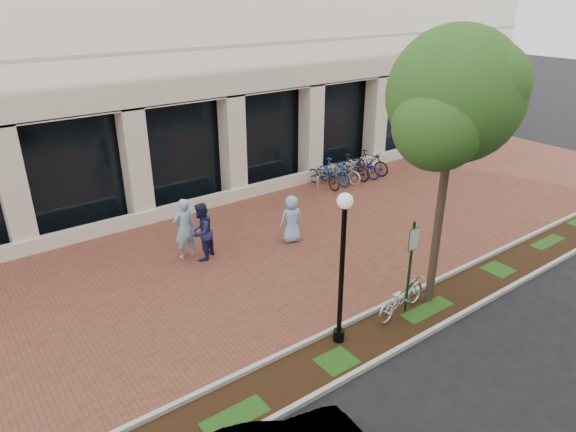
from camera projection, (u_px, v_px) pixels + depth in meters
ground at (260, 255)px, 16.61m from camera, size 120.00×120.00×0.00m
brick_plaza at (260, 255)px, 16.61m from camera, size 40.00×9.00×0.01m
planting_strip at (377, 335)px, 12.74m from camera, size 40.00×1.50×0.01m
curb_plaza_side at (356, 319)px, 13.27m from camera, size 40.00×0.12×0.12m
curb_street_side at (400, 349)px, 12.17m from camera, size 40.00×0.12×0.12m
parking_sign at (411, 257)px, 13.04m from camera, size 0.34×0.07×2.63m
lamppost at (342, 262)px, 11.67m from camera, size 0.36×0.36×3.87m
street_tree at (454, 103)px, 12.07m from camera, size 3.86×3.22×7.24m
locked_bicycle at (401, 297)px, 13.43m from camera, size 2.02×0.95×1.02m
pedestrian_left at (185, 228)px, 16.11m from camera, size 0.73×0.48×2.00m
pedestrian_mid at (201, 232)px, 16.01m from camera, size 1.16×1.11×1.89m
pedestrian_right at (292, 219)px, 17.22m from camera, size 0.89×0.68×1.64m
bollard at (317, 186)px, 21.14m from camera, size 0.12×0.12×0.89m
bike_rack_cluster at (347, 169)px, 22.89m from camera, size 3.70×2.06×1.14m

